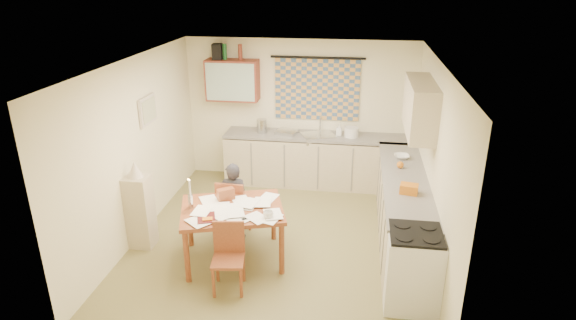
% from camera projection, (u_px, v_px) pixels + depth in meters
% --- Properties ---
extents(floor, '(4.00, 4.50, 0.02)m').
position_uv_depth(floor, '(280.00, 239.00, 6.87)').
color(floor, olive).
rests_on(floor, ground).
extents(ceiling, '(4.00, 4.50, 0.02)m').
position_uv_depth(ceiling, '(278.00, 61.00, 5.94)').
color(ceiling, white).
rests_on(ceiling, floor).
extents(wall_back, '(4.00, 0.02, 2.50)m').
position_uv_depth(wall_back, '(300.00, 111.00, 8.48)').
color(wall_back, '#EFE7BC').
rests_on(wall_back, floor).
extents(wall_front, '(4.00, 0.02, 2.50)m').
position_uv_depth(wall_front, '(238.00, 246.00, 4.32)').
color(wall_front, '#EFE7BC').
rests_on(wall_front, floor).
extents(wall_left, '(0.02, 4.50, 2.50)m').
position_uv_depth(wall_left, '(136.00, 149.00, 6.67)').
color(wall_left, '#EFE7BC').
rests_on(wall_left, floor).
extents(wall_right, '(0.02, 4.50, 2.50)m').
position_uv_depth(wall_right, '(434.00, 165.00, 6.13)').
color(wall_right, '#EFE7BC').
rests_on(wall_right, floor).
extents(window_blind, '(1.45, 0.03, 1.05)m').
position_uv_depth(window_blind, '(317.00, 90.00, 8.26)').
color(window_blind, '#3A577C').
rests_on(window_blind, wall_back).
extents(curtain_rod, '(1.60, 0.04, 0.04)m').
position_uv_depth(curtain_rod, '(318.00, 58.00, 8.04)').
color(curtain_rod, black).
rests_on(curtain_rod, wall_back).
extents(wall_cabinet, '(0.90, 0.34, 0.70)m').
position_uv_depth(wall_cabinet, '(233.00, 80.00, 8.27)').
color(wall_cabinet, maroon).
rests_on(wall_cabinet, wall_back).
extents(wall_cabinet_glass, '(0.84, 0.02, 0.64)m').
position_uv_depth(wall_cabinet_glass, '(230.00, 82.00, 8.11)').
color(wall_cabinet_glass, '#99B2A5').
rests_on(wall_cabinet_glass, wall_back).
extents(upper_cabinet_right, '(0.34, 1.30, 0.70)m').
position_uv_depth(upper_cabinet_right, '(420.00, 107.00, 6.44)').
color(upper_cabinet_right, tan).
rests_on(upper_cabinet_right, wall_right).
extents(framed_print, '(0.04, 0.50, 0.40)m').
position_uv_depth(framed_print, '(148.00, 110.00, 6.87)').
color(framed_print, beige).
rests_on(framed_print, wall_left).
extents(print_canvas, '(0.01, 0.42, 0.32)m').
position_uv_depth(print_canvas, '(149.00, 110.00, 6.87)').
color(print_canvas, beige).
rests_on(print_canvas, wall_left).
extents(counter_back, '(3.30, 0.62, 0.92)m').
position_uv_depth(counter_back, '(319.00, 160.00, 8.44)').
color(counter_back, tan).
rests_on(counter_back, floor).
extents(counter_right, '(0.62, 2.95, 0.92)m').
position_uv_depth(counter_right, '(402.00, 209.00, 6.73)').
color(counter_right, tan).
rests_on(counter_right, floor).
extents(stove, '(0.60, 0.60, 0.92)m').
position_uv_depth(stove, '(412.00, 269.00, 5.36)').
color(stove, white).
rests_on(stove, floor).
extents(sink, '(0.68, 0.63, 0.10)m').
position_uv_depth(sink, '(318.00, 137.00, 8.28)').
color(sink, silver).
rests_on(sink, counter_back).
extents(tap, '(0.03, 0.03, 0.28)m').
position_uv_depth(tap, '(320.00, 124.00, 8.38)').
color(tap, silver).
rests_on(tap, counter_back).
extents(dish_rack, '(0.41, 0.37, 0.06)m').
position_uv_depth(dish_rack, '(287.00, 132.00, 8.33)').
color(dish_rack, silver).
rests_on(dish_rack, counter_back).
extents(kettle, '(0.20, 0.20, 0.24)m').
position_uv_depth(kettle, '(262.00, 126.00, 8.36)').
color(kettle, silver).
rests_on(kettle, counter_back).
extents(mixing_bowl, '(0.31, 0.31, 0.16)m').
position_uv_depth(mixing_bowl, '(351.00, 132.00, 8.16)').
color(mixing_bowl, white).
rests_on(mixing_bowl, counter_back).
extents(soap_bottle, '(0.11, 0.11, 0.20)m').
position_uv_depth(soap_bottle, '(339.00, 130.00, 8.23)').
color(soap_bottle, white).
rests_on(soap_bottle, counter_back).
extents(bowl, '(0.27, 0.27, 0.06)m').
position_uv_depth(bowl, '(402.00, 157.00, 7.24)').
color(bowl, white).
rests_on(bowl, counter_right).
extents(orange_bag, '(0.25, 0.20, 0.12)m').
position_uv_depth(orange_bag, '(409.00, 189.00, 6.09)').
color(orange_bag, orange).
rests_on(orange_bag, counter_right).
extents(fruit_orange, '(0.10, 0.10, 0.10)m').
position_uv_depth(fruit_orange, '(400.00, 165.00, 6.87)').
color(fruit_orange, orange).
rests_on(fruit_orange, counter_right).
extents(speaker, '(0.18, 0.22, 0.26)m').
position_uv_depth(speaker, '(217.00, 52.00, 8.13)').
color(speaker, black).
rests_on(speaker, wall_cabinet).
extents(bottle_green, '(0.08, 0.08, 0.26)m').
position_uv_depth(bottle_green, '(225.00, 52.00, 8.11)').
color(bottle_green, '#195926').
rests_on(bottle_green, wall_cabinet).
extents(bottle_brown, '(0.08, 0.08, 0.26)m').
position_uv_depth(bottle_brown, '(240.00, 52.00, 8.07)').
color(bottle_brown, maroon).
rests_on(bottle_brown, wall_cabinet).
extents(dining_table, '(1.50, 1.29, 0.75)m').
position_uv_depth(dining_table, '(233.00, 233.00, 6.24)').
color(dining_table, brown).
rests_on(dining_table, floor).
extents(chair_far, '(0.42, 0.42, 0.88)m').
position_uv_depth(chair_far, '(234.00, 218.00, 6.84)').
color(chair_far, brown).
rests_on(chair_far, floor).
extents(chair_near, '(0.42, 0.42, 0.82)m').
position_uv_depth(chair_near, '(229.00, 270.00, 5.69)').
color(chair_near, brown).
rests_on(chair_near, floor).
extents(person, '(0.47, 0.36, 1.13)m').
position_uv_depth(person, '(234.00, 201.00, 6.69)').
color(person, black).
rests_on(person, floor).
extents(shelf_stand, '(0.32, 0.30, 1.03)m').
position_uv_depth(shelf_stand, '(140.00, 212.00, 6.51)').
color(shelf_stand, tan).
rests_on(shelf_stand, floor).
extents(lampshade, '(0.20, 0.20, 0.22)m').
position_uv_depth(lampshade, '(135.00, 169.00, 6.28)').
color(lampshade, beige).
rests_on(lampshade, shelf_stand).
extents(letter_rack, '(0.24, 0.21, 0.16)m').
position_uv_depth(letter_rack, '(226.00, 194.00, 6.28)').
color(letter_rack, brown).
rests_on(letter_rack, dining_table).
extents(mug, '(0.14, 0.14, 0.10)m').
position_uv_depth(mug, '(268.00, 215.00, 5.82)').
color(mug, white).
rests_on(mug, dining_table).
extents(magazine, '(0.39, 0.42, 0.03)m').
position_uv_depth(magazine, '(197.00, 219.00, 5.80)').
color(magazine, maroon).
rests_on(magazine, dining_table).
extents(book, '(0.20, 0.26, 0.02)m').
position_uv_depth(book, '(201.00, 214.00, 5.94)').
color(book, orange).
rests_on(book, dining_table).
extents(orange_box, '(0.14, 0.11, 0.04)m').
position_uv_depth(orange_box, '(208.00, 220.00, 5.77)').
color(orange_box, orange).
rests_on(orange_box, dining_table).
extents(eyeglasses, '(0.13, 0.11, 0.02)m').
position_uv_depth(eyeglasses, '(247.00, 219.00, 5.82)').
color(eyeglasses, black).
rests_on(eyeglasses, dining_table).
extents(candle_holder, '(0.07, 0.07, 0.18)m').
position_uv_depth(candle_holder, '(191.00, 201.00, 6.07)').
color(candle_holder, silver).
rests_on(candle_holder, dining_table).
extents(candle, '(0.03, 0.03, 0.22)m').
position_uv_depth(candle, '(190.00, 188.00, 5.97)').
color(candle, white).
rests_on(candle, dining_table).
extents(candle_flame, '(0.02, 0.02, 0.02)m').
position_uv_depth(candle_flame, '(188.00, 180.00, 5.91)').
color(candle_flame, '#FFCC66').
rests_on(candle_flame, dining_table).
extents(papers, '(1.22, 1.13, 0.03)m').
position_uv_depth(papers, '(234.00, 210.00, 6.02)').
color(papers, white).
rests_on(papers, dining_table).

